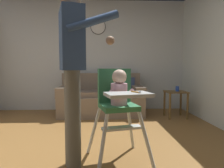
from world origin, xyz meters
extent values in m
cube|color=olive|center=(0.00, 0.00, -0.05)|extent=(5.90, 6.67, 0.10)
cube|color=silver|center=(0.00, 2.57, 1.26)|extent=(5.10, 0.06, 2.52)
cube|color=#7C6A58|center=(0.23, 1.99, 0.20)|extent=(1.70, 0.84, 0.40)
cube|color=#7C6A58|center=(0.23, 2.32, 0.63)|extent=(1.70, 0.22, 0.46)
cube|color=#7C6A58|center=(-0.53, 1.99, 0.50)|extent=(0.20, 0.84, 0.20)
cube|color=#7C6A58|center=(0.99, 1.99, 0.50)|extent=(0.20, 0.84, 0.20)
cube|color=#726153|center=(-0.13, 1.94, 0.46)|extent=(0.65, 0.60, 0.11)
cube|color=#726153|center=(0.59, 1.94, 0.46)|extent=(0.65, 0.60, 0.11)
cube|color=#3D4C75|center=(0.78, 2.19, 0.60)|extent=(0.35, 0.16, 0.34)
cylinder|color=silver|center=(0.26, -0.40, 0.28)|extent=(0.14, 0.19, 0.56)
cylinder|color=silver|center=(0.69, -0.30, 0.28)|extent=(0.19, 0.14, 0.56)
cylinder|color=silver|center=(0.16, 0.03, 0.28)|extent=(0.19, 0.14, 0.56)
cylinder|color=silver|center=(0.59, 0.13, 0.28)|extent=(0.14, 0.19, 0.56)
cube|color=#32774B|center=(0.42, -0.14, 0.58)|extent=(0.43, 0.43, 0.05)
cube|color=#32774B|center=(0.39, 0.01, 0.79)|extent=(0.37, 0.15, 0.37)
cube|color=silver|center=(0.49, -0.42, 0.74)|extent=(0.45, 0.34, 0.03)
cube|color=silver|center=(0.45, -0.24, 0.38)|extent=(0.41, 0.19, 0.02)
cylinder|color=#E4ACBF|center=(0.43, -0.16, 0.71)|extent=(0.20, 0.20, 0.22)
sphere|color=beige|center=(0.43, -0.17, 0.89)|extent=(0.15, 0.15, 0.15)
cylinder|color=#E4ACBF|center=(0.33, -0.22, 0.72)|extent=(0.08, 0.15, 0.10)
cylinder|color=#E4ACBF|center=(0.54, -0.17, 0.72)|extent=(0.08, 0.15, 0.10)
cylinder|color=#C67A23|center=(0.56, -0.40, 0.76)|extent=(0.08, 0.12, 0.01)
cube|color=white|center=(0.59, -0.45, 0.77)|extent=(0.02, 0.03, 0.02)
cylinder|color=#616158|center=(-0.02, -0.32, 0.48)|extent=(0.14, 0.14, 0.96)
cylinder|color=#616158|center=(-0.05, -0.21, 0.48)|extent=(0.14, 0.14, 0.96)
cube|color=#334B74|center=(-0.03, -0.26, 1.24)|extent=(0.30, 0.44, 0.57)
cylinder|color=#334B74|center=(0.18, -0.39, 1.39)|extent=(0.48, 0.20, 0.23)
sphere|color=#997051|center=(0.33, -0.35, 1.23)|extent=(0.08, 0.08, 0.08)
cylinder|color=#334B74|center=(-0.10, -0.03, 1.24)|extent=(0.07, 0.07, 0.51)
cube|color=brown|center=(1.70, 1.68, 0.51)|extent=(0.40, 0.40, 0.02)
cylinder|color=brown|center=(1.53, 1.51, 0.25)|extent=(0.04, 0.04, 0.50)
cylinder|color=brown|center=(1.87, 1.51, 0.25)|extent=(0.04, 0.04, 0.50)
cylinder|color=brown|center=(1.53, 1.85, 0.25)|extent=(0.04, 0.04, 0.50)
cylinder|color=brown|center=(1.87, 1.85, 0.25)|extent=(0.04, 0.04, 0.50)
cylinder|color=#284CB7|center=(1.73, 1.68, 0.57)|extent=(0.07, 0.07, 0.10)
cylinder|color=white|center=(0.16, 2.52, 1.92)|extent=(0.32, 0.03, 0.32)
cylinder|color=black|center=(0.16, 2.53, 1.92)|extent=(0.35, 0.02, 0.35)
camera|label=1|loc=(0.26, -2.22, 0.98)|focal=32.57mm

